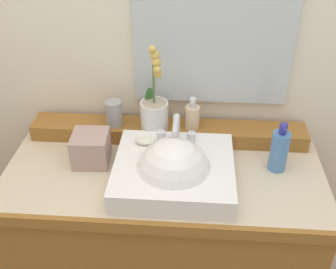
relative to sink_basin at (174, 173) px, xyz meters
The scene contains 11 objects.
wall_back 0.59m from the sink_basin, 94.98° to the left, with size 2.87×0.20×2.63m, color beige.
vanity_cabinet 0.49m from the sink_basin, 119.30° to the left, with size 1.16×0.56×0.89m.
back_ledge 0.27m from the sink_basin, 98.27° to the left, with size 1.09×0.12×0.06m, color #945E26.
sink_basin is the anchor object (origin of this frame).
soap_bar 0.17m from the sink_basin, 134.51° to the left, with size 0.07×0.04×0.02m, color silver.
potted_plant 0.28m from the sink_basin, 110.01° to the left, with size 0.11×0.11×0.35m.
soap_dispenser 0.28m from the sink_basin, 78.20° to the left, with size 0.06×0.06×0.13m.
tumbler_cup 0.37m from the sink_basin, 134.00° to the left, with size 0.07×0.07×0.10m, color #999995.
lotion_bottle 0.39m from the sink_basin, 16.16° to the left, with size 0.06×0.07×0.19m.
tissue_box 0.33m from the sink_basin, 162.19° to the left, with size 0.13×0.13×0.12m, color tan.
mirror 0.53m from the sink_basin, 70.57° to the left, with size 0.58×0.02×0.57m, color silver.
Camera 1 is at (0.10, -1.17, 1.83)m, focal length 44.16 mm.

